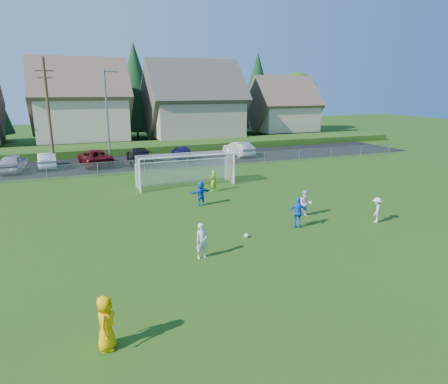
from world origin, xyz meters
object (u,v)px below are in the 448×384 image
Objects in this scene: soccer_ball at (246,236)px; car_e at (182,152)px; car_a at (13,163)px; player_blue_b at (201,193)px; car_d at (139,156)px; goalkeeper at (213,181)px; player_blue_a at (298,213)px; car_c at (95,157)px; referee at (106,323)px; player_white_c at (377,210)px; soccer_goal at (185,165)px; player_white_a at (202,241)px; player_white_b at (305,204)px; car_b at (47,160)px; car_f at (239,149)px.

car_e reaches higher than soccer_ball.
player_blue_b is at bearing 133.79° from car_a.
player_blue_b is 20.47m from car_a.
car_d is at bearing 13.12° from car_e.
goalkeeper is 0.28× the size of car_d.
player_blue_a is 1.10× the size of goalkeeper.
car_c is (-8.64, 22.86, -0.06)m from player_blue_a.
referee is at bearing -138.78° from soccer_ball.
car_c is (7.09, 0.48, -0.02)m from car_a.
soccer_ball is 0.05× the size of car_e.
referee is 29.80m from car_c.
player_white_c is 0.19× the size of soccer_goal.
player_white_c is 24.80m from car_d.
soccer_ball is 3.30m from player_blue_a.
referee is 1.04× the size of player_white_a.
player_white_b is at bearing 109.23° from car_c.
car_d reaches higher than car_b.
car_c reaches higher than soccer_ball.
car_c is (4.32, -0.39, 0.06)m from car_b.
car_f is at bearing 97.07° from player_white_b.
car_f is at bearing 174.08° from car_c.
goalkeeper is at bearing 88.43° from car_e.
referee is (-7.46, -6.54, 0.72)m from soccer_ball.
car_b is at bearing -6.50° from car_f.
goalkeeper is at bearing 111.45° from car_c.
player_blue_b is at bearing 59.79° from player_white_a.
car_e is (3.30, 23.23, 0.65)m from soccer_ball.
player_white_a is 1.03× the size of player_white_b.
player_white_a is at bearing 118.83° from car_a.
player_white_a is 26.02m from car_b.
car_d is (4.15, -0.63, 0.01)m from car_c.
referee is 14.73m from player_white_b.
car_a reaches higher than player_blue_b.
player_white_c is 0.85× the size of player_blue_a.
car_e is (10.77, 29.77, -0.08)m from referee.
player_blue_b reaches higher than car_c.
player_white_c is at bearing 123.79° from car_b.
car_d is at bearing 170.89° from car_b.
soccer_goal reaches higher than player_blue_a.
car_b is at bearing -155.49° from car_a.
player_white_b reaches higher than car_e.
soccer_goal is at bearing 111.24° from car_c.
referee is 31.65m from car_e.
player_blue_b is 1.04× the size of goalkeeper.
car_b is 19.62m from car_f.
referee is at bearing 54.34° from car_f.
soccer_goal is at bearing 103.56° from car_d.
car_f is (22.38, 0.51, -0.03)m from car_a.
goalkeeper is 19.50m from car_a.
referee is 34.44m from car_f.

